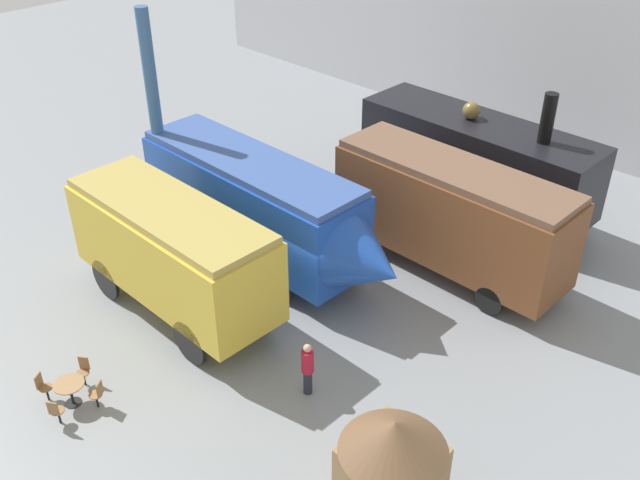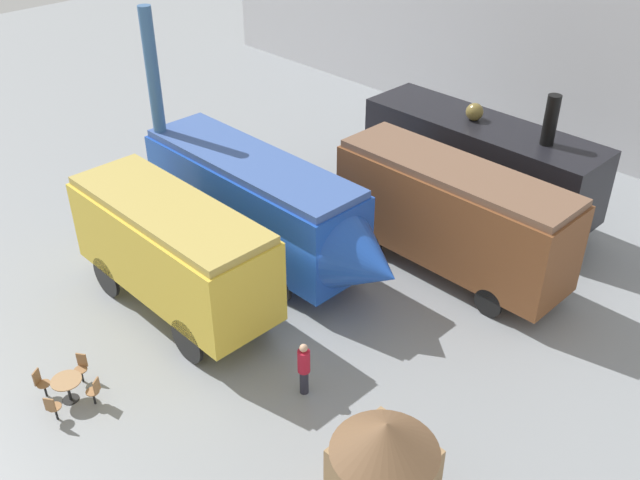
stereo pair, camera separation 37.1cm
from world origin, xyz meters
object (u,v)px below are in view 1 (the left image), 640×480
at_px(steam_locomotive, 477,157).
at_px(cafe_table_near, 70,388).
at_px(passenger_coach_vintage, 173,249).
at_px(visitor_person, 308,367).
at_px(streamlined_locomotive, 267,208).
at_px(passenger_coach_wooden, 451,211).
at_px(cafe_chair_0, 43,385).
at_px(ticket_kiosk, 392,467).

bearing_deg(steam_locomotive, cafe_table_near, -95.62).
relative_size(passenger_coach_vintage, visitor_person, 4.35).
bearing_deg(visitor_person, passenger_coach_vintage, -177.63).
height_order(streamlined_locomotive, cafe_table_near, streamlined_locomotive).
distance_m(streamlined_locomotive, visitor_person, 6.49).
distance_m(passenger_coach_wooden, passenger_coach_vintage, 8.94).
xyz_separation_m(streamlined_locomotive, cafe_chair_0, (0.53, -8.53, -1.66)).
distance_m(visitor_person, ticket_kiosk, 4.39).
bearing_deg(ticket_kiosk, streamlined_locomotive, 152.20).
distance_m(streamlined_locomotive, passenger_coach_vintage, 3.68).
distance_m(passenger_coach_wooden, cafe_table_near, 12.66).
bearing_deg(passenger_coach_wooden, visitor_person, -83.39).
bearing_deg(visitor_person, steam_locomotive, 102.67).
distance_m(passenger_coach_wooden, ticket_kiosk, 10.24).
distance_m(passenger_coach_vintage, ticket_kiosk, 9.58).
xyz_separation_m(passenger_coach_vintage, cafe_table_near, (1.25, -4.42, -1.73)).
bearing_deg(cafe_table_near, streamlined_locomotive, 98.26).
height_order(cafe_table_near, cafe_chair_0, cafe_chair_0).
bearing_deg(streamlined_locomotive, cafe_chair_0, -86.43).
bearing_deg(ticket_kiosk, passenger_coach_vintage, 172.29).
bearing_deg(passenger_coach_vintage, ticket_kiosk, -7.71).
bearing_deg(streamlined_locomotive, cafe_table_near, -81.74).
bearing_deg(passenger_coach_wooden, steam_locomotive, 113.04).
distance_m(cafe_chair_0, visitor_person, 7.01).
bearing_deg(cafe_table_near, passenger_coach_wooden, 74.70).
xyz_separation_m(steam_locomotive, ticket_kiosk, (6.64, -13.02, -0.51)).
relative_size(steam_locomotive, visitor_person, 5.48).
height_order(steam_locomotive, passenger_coach_vintage, steam_locomotive).
height_order(steam_locomotive, passenger_coach_wooden, steam_locomotive).
bearing_deg(visitor_person, passenger_coach_wooden, 96.61).
distance_m(steam_locomotive, ticket_kiosk, 14.62).
height_order(steam_locomotive, visitor_person, steam_locomotive).
relative_size(steam_locomotive, streamlined_locomotive, 0.87).
xyz_separation_m(steam_locomotive, passenger_coach_wooden, (1.72, -4.05, 0.02)).
bearing_deg(cafe_chair_0, passenger_coach_wooden, 38.53).
distance_m(cafe_table_near, visitor_person, 6.26).
height_order(passenger_coach_wooden, streamlined_locomotive, passenger_coach_wooden).
distance_m(cafe_table_near, ticket_kiosk, 8.88).
height_order(steam_locomotive, streamlined_locomotive, steam_locomotive).
relative_size(steam_locomotive, ticket_kiosk, 3.05).
bearing_deg(cafe_chair_0, ticket_kiosk, -12.03).
height_order(steam_locomotive, cafe_chair_0, steam_locomotive).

